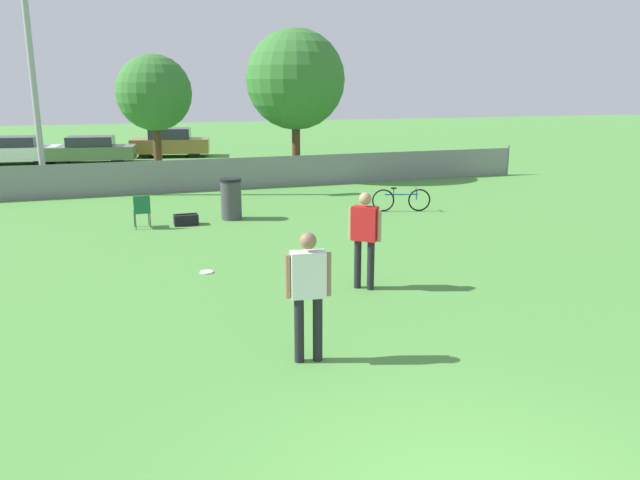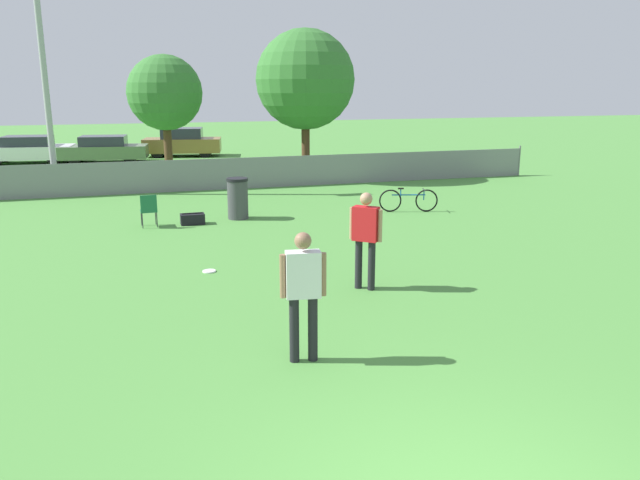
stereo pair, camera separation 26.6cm
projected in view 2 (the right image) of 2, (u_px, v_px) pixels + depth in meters
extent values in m
cube|color=gray|center=(203.00, 175.00, 21.74)|extent=(25.54, 0.03, 1.10)
cylinder|color=slate|center=(519.00, 161.00, 25.39)|extent=(0.07, 0.07, 1.21)
cylinder|color=#9E9EA3|center=(43.00, 61.00, 20.09)|extent=(0.20, 0.20, 8.69)
cylinder|color=#4C331E|center=(168.00, 150.00, 24.42)|extent=(0.32, 0.32, 2.23)
sphere|color=#33702D|center=(165.00, 93.00, 23.89)|extent=(2.87, 2.87, 2.87)
cylinder|color=#4C331E|center=(306.00, 149.00, 24.23)|extent=(0.32, 0.32, 2.39)
sphere|color=#33702D|center=(305.00, 79.00, 23.60)|extent=(3.76, 3.76, 3.76)
cylinder|color=black|center=(359.00, 264.00, 11.23)|extent=(0.13, 0.13, 0.90)
cylinder|color=black|center=(372.00, 266.00, 11.13)|extent=(0.13, 0.13, 0.90)
cube|color=red|center=(366.00, 224.00, 11.00)|extent=(0.48, 0.46, 0.61)
sphere|color=tan|center=(366.00, 199.00, 10.89)|extent=(0.22, 0.22, 0.22)
cylinder|color=tan|center=(352.00, 223.00, 11.11)|extent=(0.08, 0.08, 0.58)
cylinder|color=tan|center=(380.00, 226.00, 10.89)|extent=(0.08, 0.08, 0.58)
cylinder|color=black|center=(294.00, 330.00, 8.22)|extent=(0.13, 0.13, 0.90)
cylinder|color=black|center=(313.00, 328.00, 8.26)|extent=(0.13, 0.13, 0.90)
cube|color=silver|center=(303.00, 274.00, 8.05)|extent=(0.48, 0.28, 0.61)
sphere|color=#8C664C|center=(303.00, 241.00, 7.95)|extent=(0.22, 0.22, 0.22)
cylinder|color=#8C664C|center=(283.00, 276.00, 8.02)|extent=(0.08, 0.08, 0.58)
cylinder|color=#8C664C|center=(323.00, 274.00, 8.10)|extent=(0.08, 0.08, 0.58)
cylinder|color=white|center=(209.00, 271.00, 12.31)|extent=(0.26, 0.26, 0.03)
torus|color=white|center=(209.00, 271.00, 12.31)|extent=(0.27, 0.27, 0.03)
cylinder|color=#333338|center=(156.00, 217.00, 16.45)|extent=(0.02, 0.02, 0.40)
cylinder|color=#333338|center=(141.00, 218.00, 16.33)|extent=(0.02, 0.02, 0.40)
cylinder|color=#333338|center=(157.00, 220.00, 16.12)|extent=(0.02, 0.02, 0.40)
cylinder|color=#333338|center=(142.00, 221.00, 16.00)|extent=(0.02, 0.02, 0.40)
cube|color=#1E663F|center=(149.00, 211.00, 16.18)|extent=(0.43, 0.43, 0.03)
cube|color=#1E663F|center=(149.00, 204.00, 15.94)|extent=(0.41, 0.04, 0.43)
torus|color=black|center=(390.00, 201.00, 18.08)|extent=(0.64, 0.22, 0.66)
torus|color=black|center=(427.00, 201.00, 18.11)|extent=(0.64, 0.22, 0.66)
cylinder|color=#195999|center=(409.00, 195.00, 18.05)|extent=(0.95, 0.30, 0.04)
cylinder|color=#195999|center=(401.00, 195.00, 18.05)|extent=(0.03, 0.03, 0.34)
cylinder|color=#195999|center=(424.00, 195.00, 18.06)|extent=(0.03, 0.03, 0.31)
cube|color=black|center=(401.00, 188.00, 18.00)|extent=(0.17, 0.10, 0.04)
cylinder|color=black|center=(424.00, 190.00, 18.03)|extent=(0.14, 0.43, 0.03)
cylinder|color=#3F3F44|center=(238.00, 200.00, 17.12)|extent=(0.56, 0.56, 1.05)
cylinder|color=black|center=(237.00, 180.00, 16.98)|extent=(0.59, 0.59, 0.08)
cube|color=black|center=(193.00, 219.00, 16.51)|extent=(0.62, 0.34, 0.28)
cube|color=black|center=(192.00, 213.00, 16.47)|extent=(0.53, 0.04, 0.02)
cylinder|color=black|center=(60.00, 154.00, 30.49)|extent=(0.65, 0.25, 0.63)
cylinder|color=black|center=(53.00, 158.00, 28.97)|extent=(0.65, 0.25, 0.63)
cylinder|color=black|center=(6.00, 155.00, 30.02)|extent=(0.65, 0.25, 0.63)
cube|color=white|center=(29.00, 152.00, 29.45)|extent=(4.20, 2.23, 0.61)
cube|color=#2D333D|center=(27.00, 141.00, 29.32)|extent=(2.26, 1.81, 0.46)
cylinder|color=black|center=(133.00, 154.00, 30.73)|extent=(0.63, 0.25, 0.61)
cylinder|color=black|center=(130.00, 157.00, 29.31)|extent=(0.63, 0.25, 0.61)
cylinder|color=black|center=(81.00, 155.00, 30.31)|extent=(0.63, 0.25, 0.61)
cylinder|color=black|center=(74.00, 158.00, 28.89)|extent=(0.63, 0.25, 0.61)
cube|color=#59724C|center=(104.00, 152.00, 29.76)|extent=(4.16, 2.18, 0.60)
cube|color=#2D333D|center=(103.00, 141.00, 29.64)|extent=(2.24, 1.74, 0.45)
cylinder|color=black|center=(207.00, 148.00, 33.26)|extent=(0.70, 0.31, 0.67)
cylinder|color=black|center=(205.00, 151.00, 31.77)|extent=(0.70, 0.31, 0.67)
cylinder|color=black|center=(161.00, 148.00, 33.01)|extent=(0.70, 0.31, 0.67)
cylinder|color=black|center=(157.00, 151.00, 31.52)|extent=(0.70, 0.31, 0.67)
cube|color=olive|center=(183.00, 145.00, 32.33)|extent=(4.17, 2.48, 0.71)
cube|color=#2D333D|center=(182.00, 133.00, 32.18)|extent=(2.29, 1.91, 0.53)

